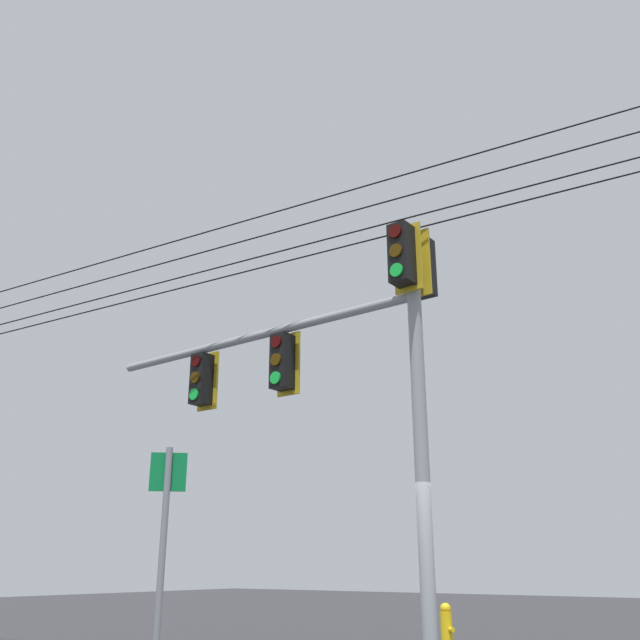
% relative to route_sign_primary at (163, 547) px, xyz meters
% --- Properties ---
extents(signal_mast_assembly, '(0.97, 6.64, 6.19)m').
position_rel_route_sign_primary_xyz_m(signal_mast_assembly, '(-3.36, -0.17, 2.81)').
color(signal_mast_assembly, gray).
rests_on(signal_mast_assembly, ground).
extents(route_sign_primary, '(0.28, 0.29, 2.64)m').
position_rel_route_sign_primary_xyz_m(route_sign_primary, '(0.00, 0.00, 0.00)').
color(route_sign_primary, slate).
rests_on(route_sign_primary, ground).
extents(fire_hydrant, '(0.23, 0.30, 0.81)m').
position_rel_route_sign_primary_xyz_m(fire_hydrant, '(-7.70, -0.64, -1.24)').
color(fire_hydrant, yellow).
rests_on(fire_hydrant, ground).
extents(overhead_wire_span, '(2.97, 20.90, 1.75)m').
position_rel_route_sign_primary_xyz_m(overhead_wire_span, '(-3.17, 0.31, 4.93)').
color(overhead_wire_span, black).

